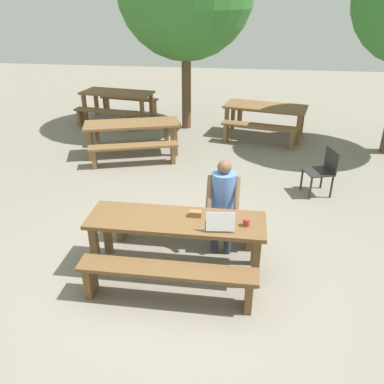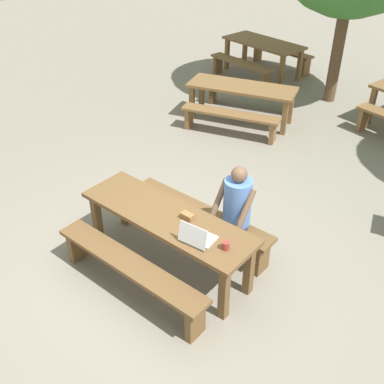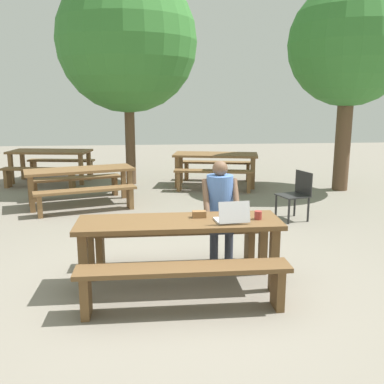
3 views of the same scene
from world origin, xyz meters
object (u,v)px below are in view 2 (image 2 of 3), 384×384
laptop (197,237)px  picnic_table_mid (242,91)px  person_seated (235,208)px  picnic_table_distant (263,47)px  coffee_mug (226,245)px  small_pouch (187,216)px  picnic_table_front (167,223)px

laptop → picnic_table_mid: bearing=-67.1°
person_seated → picnic_table_distant: (-3.25, 5.75, -0.09)m
coffee_mug → picnic_table_distant: size_ratio=0.04×
small_pouch → picnic_table_distant: bearing=115.3°
person_seated → picnic_table_distant: 6.60m
coffee_mug → person_seated: (-0.31, 0.62, -0.03)m
small_pouch → coffee_mug: size_ratio=1.64×
small_pouch → person_seated: person_seated is taller
picnic_table_front → person_seated: size_ratio=1.69×
laptop → picnic_table_mid: 4.56m
picnic_table_distant → picnic_table_mid: bearing=-57.2°
picnic_table_front → coffee_mug: 0.86m
picnic_table_front → laptop: 0.58m
small_pouch → coffee_mug: bearing=-12.2°
laptop → picnic_table_distant: size_ratio=0.18×
laptop → picnic_table_front: bearing=-19.2°
laptop → person_seated: 0.71m
picnic_table_front → person_seated: bearing=47.3°
small_pouch → picnic_table_mid: (-1.86, 3.78, -0.18)m
picnic_table_distant → person_seated: bearing=-51.5°
person_seated → picnic_table_mid: (-2.17, 3.29, -0.16)m
picnic_table_mid → picnic_table_distant: 2.68m
person_seated → picnic_table_distant: bearing=119.5°
picnic_table_mid → picnic_table_distant: (-1.08, 2.45, 0.07)m
small_pouch → picnic_table_distant: small_pouch is taller
picnic_table_front → coffee_mug: coffee_mug is taller
laptop → small_pouch: 0.39m
person_seated → picnic_table_distant: person_seated is taller
person_seated → picnic_table_mid: size_ratio=0.61×
person_seated → picnic_table_mid: bearing=123.3°
picnic_table_distant → coffee_mug: bearing=-51.8°
picnic_table_front → picnic_table_distant: bearing=113.3°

